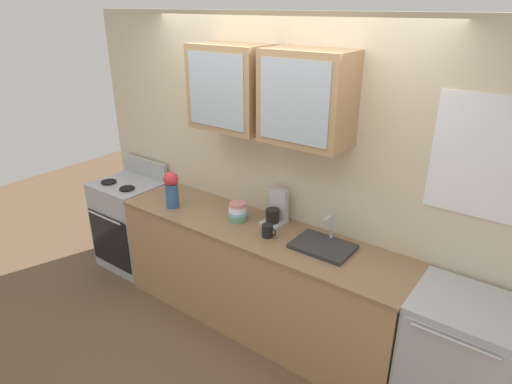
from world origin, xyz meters
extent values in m
plane|color=brown|center=(0.00, 0.00, 0.00)|extent=(10.00, 10.00, 0.00)
cube|color=beige|center=(0.00, 0.36, 1.27)|extent=(4.15, 0.10, 2.53)
cube|color=#A87F56|center=(-0.34, 0.13, 1.98)|extent=(0.62, 0.35, 0.64)
cube|color=#9EADB7|center=(-0.34, -0.04, 1.98)|extent=(0.53, 0.01, 0.55)
cube|color=#A87F56|center=(0.34, 0.13, 1.98)|extent=(0.62, 0.35, 0.64)
cube|color=#9EADB7|center=(0.34, -0.04, 1.98)|extent=(0.53, 0.01, 0.55)
cube|color=white|center=(1.53, 0.30, 1.73)|extent=(0.73, 0.01, 0.76)
cube|color=#A87F56|center=(0.00, 0.00, 0.45)|extent=(2.54, 0.60, 0.90)
cube|color=#8C6B4C|center=(0.00, 0.00, 0.92)|extent=(2.56, 0.62, 0.02)
cube|color=#ADAFB5|center=(-1.62, 0.00, 0.46)|extent=(0.64, 0.56, 0.93)
cube|color=black|center=(-1.62, -0.28, 0.39)|extent=(0.58, 0.01, 0.56)
cylinder|color=#ADAFB5|center=(-1.62, -0.31, 0.67)|extent=(0.51, 0.02, 0.02)
cube|color=#ADAFB5|center=(-1.62, 0.26, 1.02)|extent=(0.60, 0.04, 0.18)
cylinder|color=black|center=(-1.76, -0.10, 0.94)|extent=(0.15, 0.15, 0.02)
cylinder|color=black|center=(-1.47, -0.10, 0.94)|extent=(0.14, 0.14, 0.02)
cube|color=#2D2D30|center=(0.58, 0.05, 0.94)|extent=(0.43, 0.31, 0.03)
cylinder|color=#ADAFB5|center=(0.58, 0.17, 1.05)|extent=(0.02, 0.02, 0.19)
cylinder|color=#ADAFB5|center=(0.58, 0.11, 1.15)|extent=(0.02, 0.12, 0.02)
cylinder|color=#669972|center=(-0.21, 0.03, 0.95)|extent=(0.17, 0.17, 0.05)
cylinder|color=#8CB7E0|center=(-0.21, 0.03, 0.98)|extent=(0.16, 0.16, 0.04)
cylinder|color=white|center=(-0.21, 0.03, 1.02)|extent=(0.15, 0.15, 0.05)
cylinder|color=#D87F84|center=(-0.21, 0.03, 1.06)|extent=(0.14, 0.14, 0.04)
cylinder|color=#33598C|center=(-0.83, -0.11, 1.03)|extent=(0.11, 0.11, 0.22)
sphere|color=#D8333F|center=(-0.83, -0.11, 1.19)|extent=(0.13, 0.13, 0.13)
cylinder|color=black|center=(0.15, -0.05, 0.98)|extent=(0.09, 0.09, 0.10)
torus|color=black|center=(0.20, -0.05, 0.98)|extent=(0.06, 0.01, 0.06)
cube|color=#ADAFB5|center=(1.60, 0.00, 0.46)|extent=(0.63, 0.57, 0.93)
cylinder|color=#ADAFB5|center=(1.60, -0.31, 0.87)|extent=(0.48, 0.02, 0.02)
cube|color=#B7B7BC|center=(0.07, 0.15, 0.94)|extent=(0.17, 0.20, 0.03)
cylinder|color=black|center=(0.07, 0.13, 1.01)|extent=(0.11, 0.11, 0.11)
cube|color=#B7B7BC|center=(0.07, 0.22, 1.09)|extent=(0.15, 0.06, 0.26)
camera|label=1|loc=(1.86, -2.49, 2.58)|focal=30.88mm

